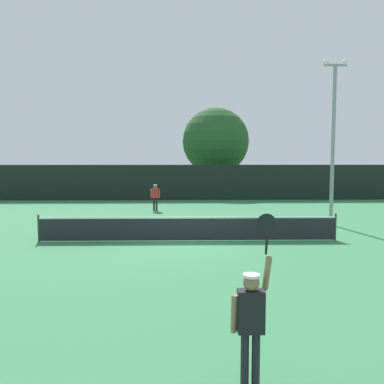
{
  "coord_description": "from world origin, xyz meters",
  "views": [
    {
      "loc": [
        -0.23,
        -15.95,
        3.35
      ],
      "look_at": [
        0.22,
        3.18,
        1.67
      ],
      "focal_mm": 38.08,
      "sensor_mm": 36.0,
      "label": 1
    }
  ],
  "objects_px": {
    "parked_car_near": "(147,184)",
    "light_pole": "(333,132)",
    "player_receiving": "(155,195)",
    "large_tree": "(216,141)",
    "player_serving": "(251,313)",
    "tennis_ball": "(157,227)"
  },
  "relations": [
    {
      "from": "parked_car_near",
      "to": "light_pole",
      "type": "bearing_deg",
      "value": -53.96
    },
    {
      "from": "player_receiving",
      "to": "large_tree",
      "type": "height_order",
      "value": "large_tree"
    },
    {
      "from": "player_serving",
      "to": "player_receiving",
      "type": "xyz_separation_m",
      "value": [
        -2.66,
        19.38,
        -0.13
      ]
    },
    {
      "from": "large_tree",
      "to": "parked_car_near",
      "type": "height_order",
      "value": "large_tree"
    },
    {
      "from": "tennis_ball",
      "to": "large_tree",
      "type": "relative_size",
      "value": 0.01
    },
    {
      "from": "light_pole",
      "to": "parked_car_near",
      "type": "xyz_separation_m",
      "value": [
        -10.55,
        18.62,
        -3.75
      ]
    },
    {
      "from": "tennis_ball",
      "to": "light_pole",
      "type": "bearing_deg",
      "value": 3.84
    },
    {
      "from": "large_tree",
      "to": "player_serving",
      "type": "bearing_deg",
      "value": -93.71
    },
    {
      "from": "player_receiving",
      "to": "tennis_ball",
      "type": "height_order",
      "value": "player_receiving"
    },
    {
      "from": "player_serving",
      "to": "light_pole",
      "type": "height_order",
      "value": "light_pole"
    },
    {
      "from": "player_receiving",
      "to": "tennis_ball",
      "type": "bearing_deg",
      "value": 94.38
    },
    {
      "from": "light_pole",
      "to": "large_tree",
      "type": "height_order",
      "value": "light_pole"
    },
    {
      "from": "tennis_ball",
      "to": "parked_car_near",
      "type": "bearing_deg",
      "value": 96.17
    },
    {
      "from": "light_pole",
      "to": "large_tree",
      "type": "distance_m",
      "value": 17.35
    },
    {
      "from": "tennis_ball",
      "to": "light_pole",
      "type": "height_order",
      "value": "light_pole"
    },
    {
      "from": "player_serving",
      "to": "large_tree",
      "type": "xyz_separation_m",
      "value": [
        1.99,
        30.72,
        3.57
      ]
    },
    {
      "from": "player_receiving",
      "to": "light_pole",
      "type": "bearing_deg",
      "value": 148.55
    },
    {
      "from": "large_tree",
      "to": "parked_car_near",
      "type": "xyz_separation_m",
      "value": [
        -6.26,
        1.81,
        -3.91
      ]
    },
    {
      "from": "light_pole",
      "to": "parked_car_near",
      "type": "relative_size",
      "value": 1.81
    },
    {
      "from": "player_serving",
      "to": "large_tree",
      "type": "height_order",
      "value": "large_tree"
    },
    {
      "from": "tennis_ball",
      "to": "parked_car_near",
      "type": "relative_size",
      "value": 0.02
    },
    {
      "from": "player_receiving",
      "to": "tennis_ball",
      "type": "distance_m",
      "value": 6.13
    }
  ]
}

